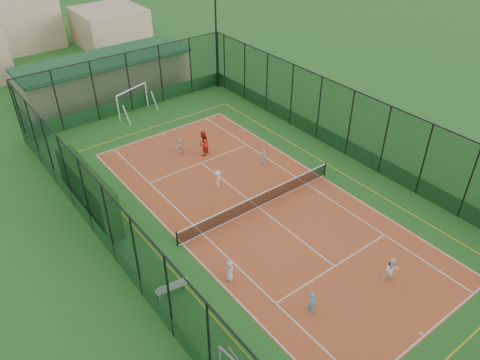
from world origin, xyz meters
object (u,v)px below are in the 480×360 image
Objects in this scene: child_far_back at (180,146)px; floodlight_ne at (216,44)px; clubhouse at (106,75)px; child_near_right at (392,270)px; child_near_mid at (312,303)px; coach at (203,143)px; futsal_goal_far at (133,101)px; child_far_right at (263,157)px; child_far_left at (218,179)px; child_near_left at (229,271)px; white_bench at (171,287)px.

floodlight_ne is at bearing -164.81° from child_far_back.
child_near_right is at bearing -87.25° from clubhouse.
clubhouse is at bearing 69.20° from child_near_mid.
child_far_back is at bearing -91.85° from clubhouse.
child_near_right is 1.25× the size of child_far_back.
child_near_mid is 0.67× the size of coach.
futsal_goal_far is 2.85× the size of child_far_right.
child_far_left is at bearing 44.64° from coach.
child_far_left is (-9.35, -13.31, -3.51)m from floodlight_ne.
child_far_left is at bearing 18.39° from child_near_left.
coach is at bearing -146.63° from child_far_left.
child_near_left is 0.64× the size of coach.
child_far_back is at bearing -137.86° from floodlight_ne.
futsal_goal_far reaches higher than child_near_right.
child_far_left is at bearing 59.63° from child_far_back.
futsal_goal_far is 7.93m from child_far_back.
child_near_right reaches higher than child_far_right.
coach is at bearing 21.79° from child_near_left.
child_far_left reaches higher than child_far_back.
child_near_mid is (-11.73, -24.38, -3.48)m from floodlight_ne.
child_far_right is at bearing -79.52° from clubhouse.
clubhouse is (-8.60, 5.40, -2.55)m from floodlight_ne.
child_far_right is 4.48m from coach.
white_bench is at bearing 29.68° from child_far_back.
child_near_mid is 4.71m from child_near_right.
child_far_left is 1.03× the size of child_far_back.
child_near_mid is at bearing 50.99° from coach.
child_far_right is at bearing 148.83° from child_far_left.
white_bench is 11.07m from child_near_right.
child_far_right is (1.92, 12.40, -0.14)m from child_near_right.
child_far_back is (-0.44, -13.58, -0.98)m from clubhouse.
child_far_right is (3.40, -18.38, -0.97)m from clubhouse.
clubhouse is 13.62m from child_far_back.
floodlight_ne reaches higher than coach.
futsal_goal_far is at bearing 35.94° from child_near_left.
clubhouse is 5.69m from futsal_goal_far.
child_far_right is (6.53, 11.40, -0.04)m from child_near_mid.
clubhouse is 26.25m from child_near_left.
white_bench is 12.89m from child_far_right.
child_near_mid is (-3.13, -29.78, -0.93)m from clubhouse.
child_near_right reaches higher than child_far_left.
child_far_left is (2.38, 11.07, -0.02)m from child_near_mid.
floodlight_ne is 25.63m from white_bench.
coach is (-7.85, -9.38, -3.17)m from floodlight_ne.
white_bench is 1.26× the size of child_near_mid.
clubhouse is at bearing 38.39° from child_near_left.
child_far_left is (-0.75, -18.71, -0.96)m from clubhouse.
child_far_right is at bearing 37.93° from white_bench.
clubhouse is 8.05× the size of coach.
futsal_goal_far is 20.65m from child_near_left.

